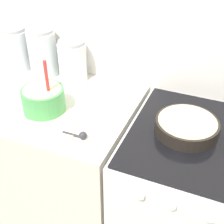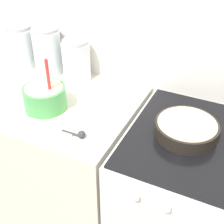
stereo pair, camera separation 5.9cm
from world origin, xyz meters
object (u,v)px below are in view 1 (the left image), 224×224
Objects in this scene: baking_pan at (187,126)px; storage_jar_right at (73,64)px; stove at (193,206)px; storage_jar_left at (16,51)px; storage_jar_middle at (43,55)px; mixing_bowl at (43,98)px.

storage_jar_right is at bearing 161.37° from baking_pan.
stove is at bearing -2.96° from baking_pan.
storage_jar_middle is (0.19, 0.00, 0.01)m from storage_jar_left.
storage_jar_left reaches higher than storage_jar_right.
storage_jar_right is (-0.69, 0.23, 0.07)m from baking_pan.
mixing_bowl is 1.01× the size of storage_jar_middle.
storage_jar_middle is at bearing 165.19° from baking_pan.
baking_pan is at bearing -14.81° from storage_jar_middle.
storage_jar_right reaches higher than stove.
baking_pan is at bearing -18.63° from storage_jar_right.
stove is at bearing -13.64° from storage_jar_middle.
storage_jar_left is at bearing -180.00° from storage_jar_middle.
mixing_bowl is at bearing -171.86° from baking_pan.
storage_jar_right is (0.38, 0.00, -0.01)m from storage_jar_left.
storage_jar_left is at bearing 168.51° from stove.
stove is 3.32× the size of mixing_bowl.
baking_pan is 0.73m from storage_jar_right.
storage_jar_left is at bearing 167.73° from baking_pan.
storage_jar_middle is at bearing 166.36° from stove.
storage_jar_left is at bearing 140.36° from mixing_bowl.
mixing_bowl is at bearing -87.00° from storage_jar_right.
stove is 1.33m from storage_jar_left.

